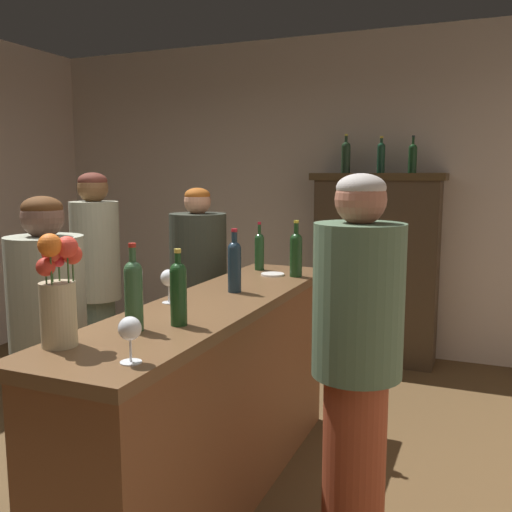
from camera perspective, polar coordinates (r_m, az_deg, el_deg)
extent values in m
cube|color=#BDAC9A|center=(5.43, 4.54, 6.18)|extent=(5.35, 0.12, 2.87)
cube|color=brown|center=(2.92, -4.16, -14.81)|extent=(0.46, 2.17, 0.97)
cube|color=brown|center=(2.76, -4.27, -5.00)|extent=(0.53, 2.26, 0.05)
cube|color=#3B2C1C|center=(5.01, 12.02, -1.23)|extent=(1.03, 0.34, 1.64)
cube|color=#3C2C16|center=(4.95, 12.29, 7.84)|extent=(1.11, 0.40, 0.06)
cylinder|color=#193C19|center=(2.30, -7.83, -4.24)|extent=(0.07, 0.07, 0.22)
sphere|color=#193C19|center=(2.28, -7.88, -1.49)|extent=(0.07, 0.07, 0.07)
cylinder|color=#193C19|center=(2.27, -7.90, -0.59)|extent=(0.03, 0.03, 0.07)
cylinder|color=gold|center=(2.27, -7.92, 0.52)|extent=(0.03, 0.03, 0.02)
cylinder|color=#2F5331|center=(2.25, -12.23, -4.42)|extent=(0.07, 0.07, 0.24)
sphere|color=#2F5331|center=(2.23, -12.33, -1.42)|extent=(0.07, 0.07, 0.07)
cylinder|color=#2F5331|center=(2.22, -12.36, -0.27)|extent=(0.03, 0.03, 0.09)
cylinder|color=#AC261C|center=(2.22, -12.41, 1.08)|extent=(0.03, 0.03, 0.02)
cylinder|color=#192A37|center=(2.92, -2.19, -1.45)|extent=(0.07, 0.07, 0.23)
sphere|color=#192A37|center=(2.91, -2.20, 0.77)|extent=(0.07, 0.07, 0.07)
cylinder|color=#192A37|center=(2.90, -2.20, 1.61)|extent=(0.03, 0.03, 0.09)
cylinder|color=#AB1D28|center=(2.90, -2.21, 2.62)|extent=(0.03, 0.03, 0.02)
cylinder|color=#1B3E1D|center=(3.60, 0.34, 0.18)|extent=(0.06, 0.06, 0.20)
sphere|color=#1B3E1D|center=(3.59, 0.35, 1.79)|extent=(0.06, 0.06, 0.06)
cylinder|color=#1B3E1D|center=(3.58, 0.35, 2.50)|extent=(0.02, 0.02, 0.09)
cylinder|color=#AF1629|center=(3.58, 0.35, 3.33)|extent=(0.02, 0.02, 0.02)
cylinder|color=#183718|center=(3.37, 4.06, -0.21)|extent=(0.07, 0.07, 0.22)
sphere|color=#183718|center=(3.36, 4.08, 1.68)|extent=(0.07, 0.07, 0.07)
cylinder|color=#183718|center=(3.35, 4.09, 2.51)|extent=(0.03, 0.03, 0.10)
cylinder|color=gold|center=(3.35, 4.10, 3.48)|extent=(0.03, 0.03, 0.02)
cylinder|color=white|center=(2.73, -8.78, -4.67)|extent=(0.07, 0.07, 0.00)
cylinder|color=white|center=(2.72, -8.80, -3.82)|extent=(0.01, 0.01, 0.08)
ellipsoid|color=white|center=(2.70, -8.83, -2.18)|extent=(0.08, 0.08, 0.08)
cylinder|color=white|center=(1.91, -12.52, -10.42)|extent=(0.07, 0.07, 0.00)
cylinder|color=white|center=(1.90, -12.55, -9.34)|extent=(0.01, 0.01, 0.07)
ellipsoid|color=white|center=(1.88, -12.63, -7.15)|extent=(0.08, 0.08, 0.08)
cylinder|color=tan|center=(2.13, -19.32, -5.58)|extent=(0.13, 0.13, 0.23)
cylinder|color=#38602D|center=(2.07, -18.40, -2.13)|extent=(0.01, 0.01, 0.22)
sphere|color=red|center=(2.06, -18.54, 0.87)|extent=(0.08, 0.08, 0.08)
cylinder|color=#38602D|center=(2.11, -17.96, -2.38)|extent=(0.01, 0.01, 0.19)
sphere|color=red|center=(2.09, -18.08, 0.15)|extent=(0.07, 0.07, 0.07)
cylinder|color=#38602D|center=(2.13, -19.20, -2.69)|extent=(0.01, 0.01, 0.16)
sphere|color=red|center=(2.11, -19.31, -0.52)|extent=(0.04, 0.04, 0.04)
cylinder|color=#38602D|center=(2.12, -19.84, -2.33)|extent=(0.01, 0.01, 0.20)
sphere|color=#D64730|center=(2.10, -19.97, 0.29)|extent=(0.07, 0.07, 0.07)
cylinder|color=#38602D|center=(2.08, -20.37, -3.11)|extent=(0.01, 0.01, 0.15)
sphere|color=red|center=(2.07, -20.47, -1.04)|extent=(0.07, 0.07, 0.07)
cylinder|color=#38602D|center=(2.05, -19.95, -2.14)|extent=(0.01, 0.01, 0.23)
sphere|color=orange|center=(2.04, -20.11, 1.04)|extent=(0.08, 0.08, 0.08)
cylinder|color=white|center=(3.42, 1.69, -1.87)|extent=(0.14, 0.14, 0.01)
cylinder|color=#1F341F|center=(5.01, 9.05, 9.57)|extent=(0.08, 0.08, 0.23)
sphere|color=#1F341F|center=(5.01, 9.08, 10.87)|extent=(0.08, 0.08, 0.08)
cylinder|color=#1F341F|center=(5.02, 9.09, 11.38)|extent=(0.03, 0.03, 0.09)
cylinder|color=gold|center=(5.02, 9.11, 11.97)|extent=(0.03, 0.03, 0.02)
cylinder|color=#173924|center=(4.95, 12.51, 9.45)|extent=(0.07, 0.07, 0.22)
sphere|color=#173924|center=(4.95, 12.55, 10.73)|extent=(0.07, 0.07, 0.07)
cylinder|color=#173924|center=(4.95, 12.56, 11.13)|extent=(0.03, 0.03, 0.07)
cylinder|color=gold|center=(4.96, 12.57, 11.63)|extent=(0.03, 0.03, 0.02)
cylinder|color=#17381B|center=(4.91, 15.53, 9.26)|extent=(0.07, 0.07, 0.20)
sphere|color=#17381B|center=(4.91, 15.57, 10.45)|extent=(0.07, 0.07, 0.07)
cylinder|color=#17381B|center=(4.91, 15.59, 10.96)|extent=(0.02, 0.02, 0.09)
cylinder|color=black|center=(4.92, 15.62, 11.56)|extent=(0.02, 0.02, 0.02)
cylinder|color=#436144|center=(4.10, -5.71, -9.41)|extent=(0.28, 0.28, 0.78)
cylinder|color=#30352A|center=(3.94, -5.85, 0.07)|extent=(0.40, 0.40, 0.58)
sphere|color=tan|center=(3.91, -5.93, 5.52)|extent=(0.19, 0.19, 0.19)
ellipsoid|color=#A7551B|center=(3.91, -5.94, 6.13)|extent=(0.18, 0.18, 0.10)
cylinder|color=#4E6051|center=(3.95, -15.49, -10.02)|extent=(0.22, 0.22, 0.82)
cylinder|color=#9B9C81|center=(3.79, -15.91, 0.52)|extent=(0.31, 0.31, 0.63)
sphere|color=brown|center=(3.76, -16.15, 6.64)|extent=(0.19, 0.19, 0.19)
ellipsoid|color=#5B2A1F|center=(3.76, -16.18, 7.30)|extent=(0.18, 0.18, 0.11)
cylinder|color=#28302C|center=(3.03, -19.71, -16.61)|extent=(0.26, 0.26, 0.76)
cylinder|color=gray|center=(2.82, -20.37, -4.07)|extent=(0.36, 0.36, 0.59)
sphere|color=brown|center=(2.77, -20.76, 3.69)|extent=(0.19, 0.19, 0.19)
ellipsoid|color=#4D2D15|center=(2.77, -20.81, 4.59)|extent=(0.19, 0.19, 0.11)
cylinder|color=brown|center=(2.56, 9.84, -20.34)|extent=(0.26, 0.26, 0.82)
cylinder|color=#496046|center=(2.31, 10.28, -4.43)|extent=(0.37, 0.37, 0.62)
sphere|color=#9B5D46|center=(2.25, 10.54, 5.62)|extent=(0.20, 0.20, 0.20)
ellipsoid|color=#ABA39C|center=(2.25, 10.57, 6.79)|extent=(0.19, 0.19, 0.11)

